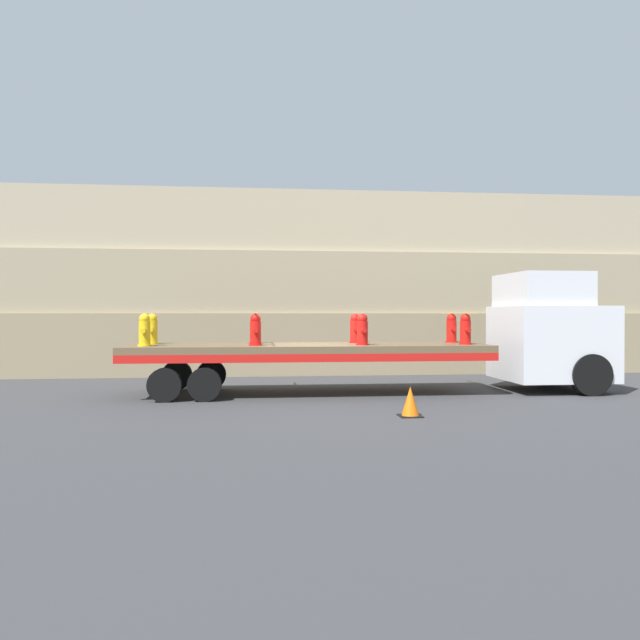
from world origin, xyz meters
TOP-DOWN VIEW (x-y plane):
  - ground_plane at (0.00, 0.00)m, footprint 120.00×120.00m
  - rock_cliff at (0.00, 6.20)m, footprint 60.00×3.30m
  - truck_cab at (6.72, 0.00)m, footprint 2.67×2.71m
  - flatbed_trailer at (-0.44, 0.00)m, footprint 9.32×2.69m
  - fire_hydrant_yellow_near_0 at (-4.06, -0.57)m, footprint 0.35×0.54m
  - fire_hydrant_yellow_far_0 at (-4.06, 0.57)m, footprint 0.35×0.54m
  - fire_hydrant_red_near_1 at (-1.35, -0.57)m, footprint 0.35×0.54m
  - fire_hydrant_red_far_1 at (-1.35, 0.57)m, footprint 0.35×0.54m
  - fire_hydrant_red_near_2 at (1.35, -0.57)m, footprint 0.35×0.54m
  - fire_hydrant_red_far_2 at (1.35, 0.57)m, footprint 0.35×0.54m
  - fire_hydrant_red_near_3 at (4.06, -0.57)m, footprint 0.35×0.54m
  - fire_hydrant_red_far_3 at (4.06, 0.57)m, footprint 0.35×0.54m
  - cargo_strap_rear at (-1.35, 0.00)m, footprint 0.05×2.80m
  - cargo_strap_middle at (4.06, 0.00)m, footprint 0.05×2.80m
  - traffic_cone at (1.76, -3.87)m, footprint 0.46×0.46m

SIDE VIEW (x-z plane):
  - ground_plane at x=0.00m, z-range 0.00..0.00m
  - traffic_cone at x=1.76m, z-range -0.01..0.60m
  - flatbed_trailer at x=-0.44m, z-range 0.43..1.72m
  - truck_cab at x=6.72m, z-range 0.00..3.18m
  - fire_hydrant_yellow_near_0 at x=-4.06m, z-range 1.28..2.08m
  - fire_hydrant_yellow_far_0 at x=-4.06m, z-range 1.28..2.08m
  - fire_hydrant_red_near_1 at x=-1.35m, z-range 1.28..2.08m
  - fire_hydrant_red_far_1 at x=-1.35m, z-range 1.28..2.08m
  - fire_hydrant_red_near_2 at x=1.35m, z-range 1.28..2.08m
  - fire_hydrant_red_far_2 at x=1.35m, z-range 1.28..2.08m
  - fire_hydrant_red_near_3 at x=4.06m, z-range 1.28..2.08m
  - fire_hydrant_red_far_3 at x=4.06m, z-range 1.28..2.08m
  - cargo_strap_rear at x=-1.35m, z-range 2.09..2.11m
  - cargo_strap_middle at x=4.06m, z-range 2.09..2.11m
  - rock_cliff at x=0.00m, z-range 0.00..6.32m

